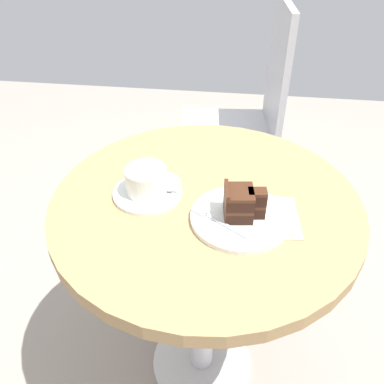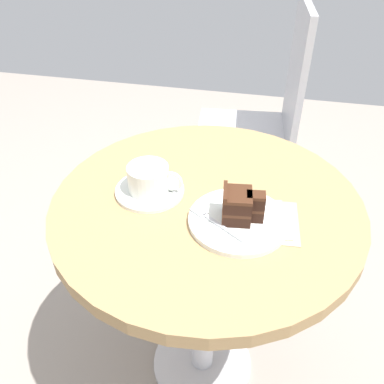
% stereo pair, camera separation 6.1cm
% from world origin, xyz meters
% --- Properties ---
extents(ground_plane, '(4.40, 4.40, 0.01)m').
position_xyz_m(ground_plane, '(0.00, 0.00, -0.01)').
color(ground_plane, gray).
rests_on(ground_plane, ground).
extents(cafe_table, '(0.72, 0.72, 0.70)m').
position_xyz_m(cafe_table, '(0.00, 0.00, 0.58)').
color(cafe_table, '#A37F51').
rests_on(cafe_table, ground).
extents(saucer, '(0.16, 0.16, 0.01)m').
position_xyz_m(saucer, '(-0.14, 0.00, 0.71)').
color(saucer, silver).
rests_on(saucer, cafe_table).
extents(coffee_cup, '(0.13, 0.10, 0.06)m').
position_xyz_m(coffee_cup, '(-0.14, -0.00, 0.75)').
color(coffee_cup, silver).
rests_on(coffee_cup, saucer).
extents(teaspoon, '(0.06, 0.09, 0.00)m').
position_xyz_m(teaspoon, '(-0.09, 0.01, 0.72)').
color(teaspoon, silver).
rests_on(teaspoon, saucer).
extents(cake_plate, '(0.21, 0.21, 0.01)m').
position_xyz_m(cake_plate, '(0.08, -0.06, 0.71)').
color(cake_plate, silver).
rests_on(cake_plate, cafe_table).
extents(cake_slice, '(0.09, 0.07, 0.07)m').
position_xyz_m(cake_slice, '(0.08, -0.06, 0.75)').
color(cake_slice, black).
rests_on(cake_slice, cake_plate).
extents(fork, '(0.13, 0.09, 0.00)m').
position_xyz_m(fork, '(0.02, -0.08, 0.72)').
color(fork, silver).
rests_on(fork, cake_plate).
extents(napkin, '(0.17, 0.16, 0.00)m').
position_xyz_m(napkin, '(0.13, -0.05, 0.71)').
color(napkin, tan).
rests_on(napkin, cafe_table).
extents(cafe_chair, '(0.41, 0.41, 0.97)m').
position_xyz_m(cafe_chair, '(0.11, 0.76, 0.57)').
color(cafe_chair, '#BCBCC1').
rests_on(cafe_chair, ground).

